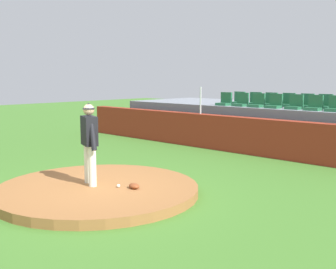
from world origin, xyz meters
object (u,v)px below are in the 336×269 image
at_px(pitcher, 89,137).
at_px(stadium_chair_11, 306,103).
at_px(stadium_chair_9, 270,102).
at_px(stadium_chair_12, 324,104).
at_px(stadium_chair_1, 241,102).
at_px(baseball, 118,186).
at_px(stadium_chair_4, 295,105).
at_px(stadium_chair_8, 254,101).
at_px(fielding_glove, 134,186).
at_px(stadium_chair_6, 335,107).
at_px(stadium_chair_10, 288,103).
at_px(stadium_chair_5, 314,106).
at_px(stadium_chair_7, 238,100).
at_px(stadium_chair_0, 225,101).
at_px(stadium_chair_3, 275,104).
at_px(stadium_chair_2, 257,103).

distance_m(pitcher, stadium_chair_11, 8.66).
distance_m(stadium_chair_9, stadium_chair_12, 2.08).
height_order(pitcher, stadium_chair_1, pitcher).
bearing_deg(baseball, stadium_chair_4, 87.96).
xyz_separation_m(stadium_chair_1, stadium_chair_8, (0.03, 0.85, 0.00)).
height_order(fielding_glove, stadium_chair_8, stadium_chair_8).
xyz_separation_m(baseball, stadium_chair_12, (0.92, 8.35, 1.40)).
bearing_deg(stadium_chair_11, stadium_chair_6, 147.21).
bearing_deg(stadium_chair_9, stadium_chair_8, 4.13).
bearing_deg(stadium_chair_10, baseball, 93.06).
bearing_deg(stadium_chair_5, stadium_chair_7, -14.63).
distance_m(stadium_chair_6, stadium_chair_8, 3.57).
bearing_deg(fielding_glove, baseball, -132.14).
bearing_deg(stadium_chair_12, stadium_chair_0, 14.49).
distance_m(stadium_chair_0, stadium_chair_6, 4.21).
xyz_separation_m(stadium_chair_3, stadium_chair_11, (0.74, 0.89, 0.00)).
bearing_deg(stadium_chair_8, stadium_chair_9, -175.87).
distance_m(stadium_chair_1, stadium_chair_5, 2.82).
height_order(stadium_chair_6, stadium_chair_10, same).
xyz_separation_m(stadium_chair_8, stadium_chair_12, (2.74, 0.00, 0.00)).
xyz_separation_m(stadium_chair_1, stadium_chair_2, (0.70, -0.04, 0.00)).
relative_size(stadium_chair_8, stadium_chair_10, 1.00).
height_order(baseball, stadium_chair_9, stadium_chair_9).
bearing_deg(stadium_chair_6, fielding_glove, 79.64).
bearing_deg(fielding_glove, stadium_chair_8, 121.39).
bearing_deg(baseball, stadium_chair_7, 107.12).
bearing_deg(stadium_chair_12, fielding_glove, 85.67).
bearing_deg(stadium_chair_4, baseball, 87.96).
distance_m(stadium_chair_2, stadium_chair_11, 1.68).
bearing_deg(pitcher, stadium_chair_4, 103.89).
height_order(pitcher, stadium_chair_2, pitcher).
relative_size(pitcher, baseball, 24.35).
relative_size(fielding_glove, stadium_chair_4, 0.60).
bearing_deg(stadium_chair_7, pitcher, 102.56).
height_order(fielding_glove, stadium_chair_5, stadium_chair_5).
distance_m(pitcher, stadium_chair_5, 7.89).
xyz_separation_m(pitcher, stadium_chair_3, (0.19, 7.71, 0.39)).
xyz_separation_m(stadium_chair_0, stadium_chair_11, (2.84, 0.90, 0.00)).
distance_m(fielding_glove, stadium_chair_7, 8.81).
xyz_separation_m(stadium_chair_0, stadium_chair_7, (-0.01, 0.94, 0.00)).
relative_size(pitcher, stadium_chair_12, 3.60).
distance_m(stadium_chair_0, stadium_chair_4, 2.84).
distance_m(stadium_chair_5, stadium_chair_10, 1.69).
distance_m(stadium_chair_5, stadium_chair_8, 2.92).
xyz_separation_m(stadium_chair_9, stadium_chair_10, (0.72, -0.00, 0.00)).
relative_size(pitcher, stadium_chair_1, 3.60).
bearing_deg(stadium_chair_1, stadium_chair_0, 4.08).
distance_m(stadium_chair_1, stadium_chair_8, 0.85).
distance_m(fielding_glove, stadium_chair_10, 8.36).
relative_size(baseball, stadium_chair_6, 0.15).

